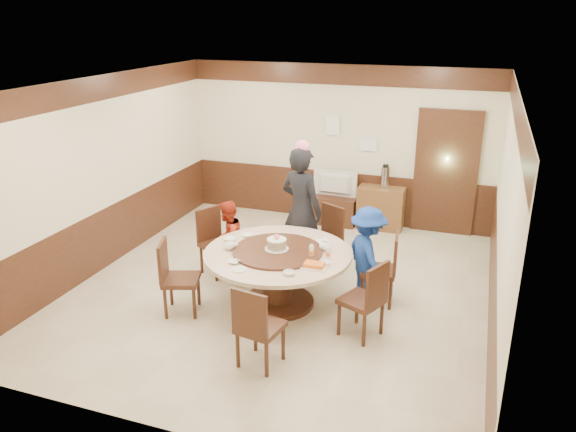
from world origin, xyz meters
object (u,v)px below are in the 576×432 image
(person_blue, at_px, (368,256))
(television, at_px, (334,184))
(banquet_table, at_px, (278,267))
(person_standing, at_px, (301,210))
(side_cabinet, at_px, (381,208))
(birthday_cake, at_px, (277,244))
(shrimp_platter, at_px, (314,266))
(tv_stand, at_px, (333,210))
(person_red, at_px, (228,239))
(thermos, at_px, (385,177))

(person_blue, relative_size, television, 1.64)
(banquet_table, relative_size, person_standing, 1.01)
(person_standing, height_order, side_cabinet, person_standing)
(birthday_cake, relative_size, shrimp_platter, 1.03)
(shrimp_platter, bearing_deg, tv_stand, 101.10)
(banquet_table, bearing_deg, person_standing, 92.50)
(tv_stand, xyz_separation_m, side_cabinet, (0.85, 0.03, 0.12))
(person_red, relative_size, person_blue, 0.86)
(banquet_table, distance_m, birthday_cake, 0.32)
(banquet_table, relative_size, television, 2.37)
(shrimp_platter, height_order, side_cabinet, shrimp_platter)
(television, bearing_deg, person_blue, 115.28)
(person_blue, bearing_deg, shrimp_platter, 109.58)
(tv_stand, xyz_separation_m, television, (0.00, 0.00, 0.48))
(person_standing, relative_size, birthday_cake, 6.07)
(person_standing, bearing_deg, shrimp_platter, 133.65)
(tv_stand, bearing_deg, side_cabinet, 2.01)
(person_standing, xyz_separation_m, person_red, (-0.93, -0.54, -0.37))
(person_blue, height_order, birthday_cake, person_blue)
(tv_stand, relative_size, side_cabinet, 1.06)
(banquet_table, distance_m, shrimp_platter, 0.70)
(banquet_table, xyz_separation_m, television, (-0.10, 3.18, 0.20))
(person_red, xyz_separation_m, person_blue, (2.05, -0.12, 0.09))
(person_blue, bearing_deg, person_standing, 21.85)
(television, bearing_deg, banquet_table, 93.70)
(person_blue, relative_size, tv_stand, 1.55)
(shrimp_platter, height_order, television, television)
(shrimp_platter, relative_size, television, 0.37)
(person_red, relative_size, birthday_cake, 3.67)
(person_red, bearing_deg, person_standing, 127.57)
(thermos, bearing_deg, person_blue, -84.32)
(person_blue, xyz_separation_m, birthday_cake, (-1.09, -0.45, 0.19))
(person_standing, distance_m, television, 2.06)
(side_cabinet, height_order, thermos, thermos)
(birthday_cake, relative_size, side_cabinet, 0.39)
(side_cabinet, bearing_deg, banquet_table, -103.21)
(birthday_cake, height_order, shrimp_platter, birthday_cake)
(person_blue, xyz_separation_m, thermos, (-0.27, 2.74, 0.28))
(person_standing, bearing_deg, side_cabinet, -91.21)
(banquet_table, xyz_separation_m, person_standing, (-0.05, 1.13, 0.40))
(television, bearing_deg, tv_stand, -0.00)
(person_blue, distance_m, tv_stand, 2.98)
(shrimp_platter, relative_size, tv_stand, 0.35)
(thermos, bearing_deg, side_cabinet, 180.00)
(person_standing, distance_m, thermos, 2.25)
(banquet_table, height_order, birthday_cake, birthday_cake)
(person_standing, xyz_separation_m, side_cabinet, (0.80, 2.08, -0.56))
(person_standing, height_order, television, person_standing)
(tv_stand, bearing_deg, person_blue, -66.57)
(birthday_cake, distance_m, side_cabinet, 3.32)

